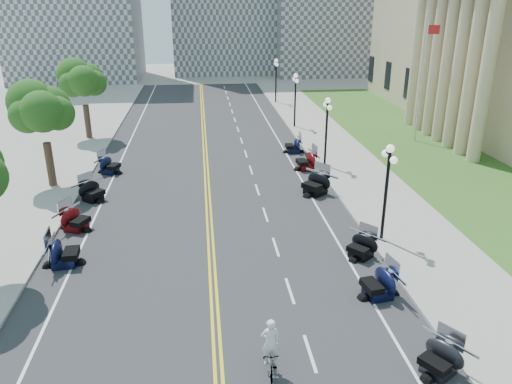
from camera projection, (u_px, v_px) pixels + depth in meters
name	position (u px, v px, depth m)	size (l,w,h in m)	color
ground	(214.00, 296.00, 20.69)	(160.00, 160.00, 0.00)	gray
road	(208.00, 204.00, 29.95)	(16.00, 90.00, 0.01)	#333335
centerline_yellow_a	(206.00, 204.00, 29.94)	(0.12, 90.00, 0.00)	yellow
centerline_yellow_b	(210.00, 203.00, 29.96)	(0.12, 90.00, 0.00)	yellow
edge_line_north	(313.00, 199.00, 30.62)	(0.12, 90.00, 0.00)	white
edge_line_south	(99.00, 208.00, 29.28)	(0.12, 90.00, 0.00)	white
lane_dash_5	(310.00, 353.00, 17.32)	(0.12, 2.00, 0.00)	white
lane_dash_6	(290.00, 291.00, 21.02)	(0.12, 2.00, 0.00)	white
lane_dash_7	(276.00, 247.00, 24.73)	(0.12, 2.00, 0.00)	white
lane_dash_8	(265.00, 214.00, 28.43)	(0.12, 2.00, 0.00)	white
lane_dash_9	(257.00, 190.00, 32.14)	(0.12, 2.00, 0.00)	white
lane_dash_10	(251.00, 170.00, 35.84)	(0.12, 2.00, 0.00)	white
lane_dash_11	(246.00, 154.00, 39.55)	(0.12, 2.00, 0.00)	white
lane_dash_12	(241.00, 140.00, 43.25)	(0.12, 2.00, 0.00)	white
lane_dash_13	(238.00, 129.00, 46.96)	(0.12, 2.00, 0.00)	white
lane_dash_14	(235.00, 120.00, 50.66)	(0.12, 2.00, 0.00)	white
lane_dash_15	(232.00, 111.00, 54.36)	(0.12, 2.00, 0.00)	white
lane_dash_16	(230.00, 104.00, 58.07)	(0.12, 2.00, 0.00)	white
lane_dash_17	(228.00, 98.00, 61.77)	(0.12, 2.00, 0.00)	white
lane_dash_18	(226.00, 92.00, 65.48)	(0.12, 2.00, 0.00)	white
lane_dash_19	(224.00, 87.00, 69.18)	(0.12, 2.00, 0.00)	white
sidewalk_north	(377.00, 195.00, 31.02)	(5.00, 90.00, 0.15)	#9E9991
sidewalk_south	(26.00, 210.00, 28.83)	(5.00, 90.00, 0.15)	#9E9991
lawn	(429.00, 155.00, 39.17)	(9.00, 60.00, 0.10)	#356023
distant_block_c	(337.00, 2.00, 79.21)	(20.00, 14.00, 22.00)	gray
street_lamp_2	(386.00, 194.00, 24.35)	(0.50, 1.20, 4.90)	black
street_lamp_3	(326.00, 133.00, 35.47)	(0.50, 1.20, 4.90)	black
street_lamp_4	(295.00, 101.00, 46.58)	(0.50, 1.20, 4.90)	black
street_lamp_5	(276.00, 81.00, 57.70)	(0.50, 1.20, 4.90)	black
flagpole	(421.00, 83.00, 41.14)	(1.10, 0.20, 10.00)	silver
tree_3	(42.00, 115.00, 30.89)	(4.80, 4.80, 9.20)	#235619
tree_4	(83.00, 84.00, 42.01)	(4.80, 4.80, 9.20)	#235619
motorcycle_n_4	(440.00, 357.00, 16.21)	(1.77, 1.77, 1.24)	black
motorcycle_n_5	(379.00, 282.00, 20.39)	(1.96, 1.96, 1.37)	black
motorcycle_n_6	(362.00, 245.00, 23.55)	(1.80, 1.80, 1.26)	black
motorcycle_n_8	(316.00, 183.00, 31.15)	(2.21, 2.21, 1.55)	black
motorcycle_n_9	(307.00, 160.00, 35.68)	(2.08, 2.08, 1.45)	#590A0C
motorcycle_n_10	(293.00, 145.00, 39.68)	(1.87, 1.87, 1.31)	black
motorcycle_s_6	(63.00, 251.00, 22.81)	(2.05, 2.05, 1.44)	black
motorcycle_s_7	(75.00, 218.00, 26.33)	(1.92, 1.92, 1.35)	#590A0C
motorcycle_s_8	(92.00, 190.00, 30.20)	(1.92, 1.92, 1.34)	black
motorcycle_s_9	(110.00, 164.00, 34.92)	(1.92, 1.92, 1.34)	black
bicycle	(270.00, 360.00, 16.26)	(0.47, 1.66, 1.00)	#A51414
cyclist_rider	(271.00, 325.00, 15.77)	(0.63, 0.41, 1.73)	silver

